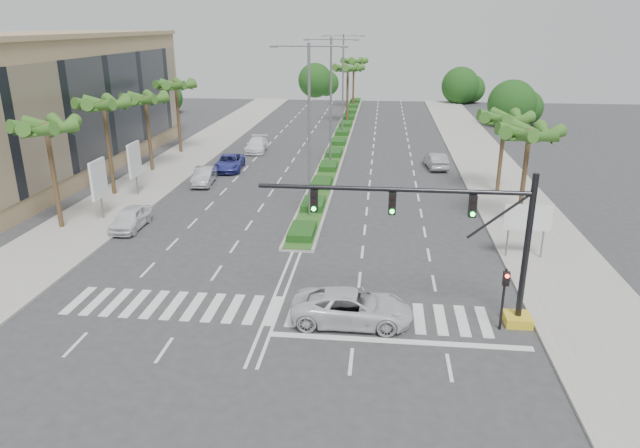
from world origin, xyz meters
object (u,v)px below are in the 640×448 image
object	(u,v)px
car_parked_d	(257,145)
car_crossing	(352,307)
car_parked_c	(229,163)
car_parked_b	(204,176)
car_parked_a	(130,218)
car_right	(436,160)

from	to	relation	value
car_parked_d	car_crossing	xyz separation A→B (m)	(12.41, -36.33, 0.05)
car_parked_c	car_parked_b	bearing A→B (deg)	-105.15
car_parked_b	car_crossing	world-z (taller)	car_crossing
car_parked_c	car_crossing	world-z (taller)	car_crossing
car_parked_a	car_right	xyz separation A→B (m)	(21.94, 19.65, 0.03)
car_parked_c	car_parked_d	xyz separation A→B (m)	(0.80, 8.38, 0.02)
car_parked_b	car_parked_c	xyz separation A→B (m)	(0.89, 5.16, -0.01)
car_parked_d	car_crossing	distance (m)	38.39
car_parked_b	car_right	distance (m)	21.93
car_parked_a	car_right	size ratio (longest dim) A/B	0.93
car_parked_a	car_parked_b	size ratio (longest dim) A/B	0.98
car_parked_c	car_crossing	bearing A→B (deg)	-70.11
car_crossing	car_right	distance (m)	31.50
car_parked_a	car_crossing	xyz separation A→B (m)	(15.64, -11.21, 0.05)
car_parked_b	car_parked_d	distance (m)	13.65
car_parked_a	car_crossing	bearing A→B (deg)	-36.71
car_parked_b	car_crossing	distance (m)	26.80
car_parked_a	car_parked_d	size ratio (longest dim) A/B	0.85
car_parked_b	car_crossing	bearing A→B (deg)	-64.47
car_parked_d	car_crossing	bearing A→B (deg)	-74.52
car_crossing	car_parked_b	bearing A→B (deg)	31.66
car_parked_a	car_crossing	size ratio (longest dim) A/B	0.77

